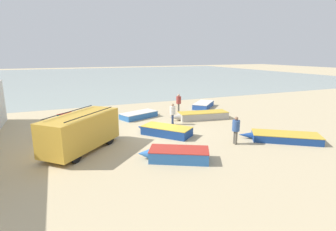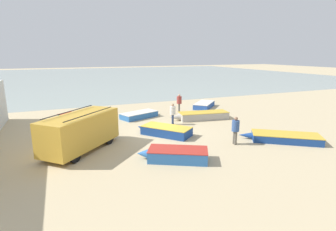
{
  "view_description": "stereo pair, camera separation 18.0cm",
  "coord_description": "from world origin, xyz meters",
  "px_view_note": "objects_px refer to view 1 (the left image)",
  "views": [
    {
      "loc": [
        -6.59,
        -16.75,
        5.59
      ],
      "look_at": [
        1.04,
        1.13,
        1.0
      ],
      "focal_mm": 28.0,
      "sensor_mm": 36.0,
      "label": 1
    },
    {
      "loc": [
        -6.42,
        -16.82,
        5.59
      ],
      "look_at": [
        1.04,
        1.13,
        1.0
      ],
      "focal_mm": 28.0,
      "sensor_mm": 36.0,
      "label": 2
    }
  ],
  "objects_px": {
    "fishing_rowboat_2": "(81,119)",
    "fisherman_2": "(173,112)",
    "fishing_rowboat_5": "(201,116)",
    "fishing_rowboat_6": "(204,105)",
    "fisherman_1": "(236,128)",
    "fishing_rowboat_1": "(176,155)",
    "fishing_rowboat_4": "(165,130)",
    "fisherman_0": "(179,101)",
    "parked_van": "(81,131)",
    "fishing_rowboat_3": "(284,137)",
    "fishing_rowboat_0": "(140,115)"
  },
  "relations": [
    {
      "from": "fishing_rowboat_0",
      "to": "fishing_rowboat_1",
      "type": "relative_size",
      "value": 1.06
    },
    {
      "from": "fisherman_0",
      "to": "fishing_rowboat_2",
      "type": "bearing_deg",
      "value": -150.89
    },
    {
      "from": "fishing_rowboat_2",
      "to": "fishing_rowboat_3",
      "type": "relative_size",
      "value": 0.9
    },
    {
      "from": "fishing_rowboat_2",
      "to": "fishing_rowboat_1",
      "type": "bearing_deg",
      "value": -15.51
    },
    {
      "from": "fishing_rowboat_1",
      "to": "fishing_rowboat_6",
      "type": "relative_size",
      "value": 1.05
    },
    {
      "from": "fisherman_0",
      "to": "parked_van",
      "type": "bearing_deg",
      "value": -116.72
    },
    {
      "from": "fisherman_0",
      "to": "fishing_rowboat_6",
      "type": "bearing_deg",
      "value": 46.21
    },
    {
      "from": "fisherman_0",
      "to": "fishing_rowboat_3",
      "type": "bearing_deg",
      "value": -48.8
    },
    {
      "from": "fishing_rowboat_2",
      "to": "fisherman_0",
      "type": "distance_m",
      "value": 9.21
    },
    {
      "from": "fishing_rowboat_4",
      "to": "fisherman_0",
      "type": "bearing_deg",
      "value": -72.34
    },
    {
      "from": "fishing_rowboat_3",
      "to": "fishing_rowboat_5",
      "type": "distance_m",
      "value": 7.53
    },
    {
      "from": "fishing_rowboat_4",
      "to": "fishing_rowboat_1",
      "type": "bearing_deg",
      "value": 125.84
    },
    {
      "from": "fishing_rowboat_3",
      "to": "fishing_rowboat_6",
      "type": "distance_m",
      "value": 11.75
    },
    {
      "from": "fisherman_0",
      "to": "fisherman_1",
      "type": "relative_size",
      "value": 1.02
    },
    {
      "from": "fishing_rowboat_1",
      "to": "fishing_rowboat_5",
      "type": "bearing_deg",
      "value": -99.42
    },
    {
      "from": "fishing_rowboat_6",
      "to": "fisherman_0",
      "type": "bearing_deg",
      "value": 154.29
    },
    {
      "from": "fishing_rowboat_4",
      "to": "fisherman_2",
      "type": "height_order",
      "value": "fisherman_2"
    },
    {
      "from": "fishing_rowboat_2",
      "to": "fisherman_1",
      "type": "height_order",
      "value": "fisherman_1"
    },
    {
      "from": "fishing_rowboat_2",
      "to": "fishing_rowboat_6",
      "type": "xyz_separation_m",
      "value": [
        12.75,
        1.63,
        -0.03
      ]
    },
    {
      "from": "fishing_rowboat_3",
      "to": "fishing_rowboat_5",
      "type": "bearing_deg",
      "value": -38.95
    },
    {
      "from": "fishing_rowboat_1",
      "to": "fishing_rowboat_6",
      "type": "xyz_separation_m",
      "value": [
        8.73,
        11.88,
        -0.04
      ]
    },
    {
      "from": "fishing_rowboat_2",
      "to": "fisherman_2",
      "type": "bearing_deg",
      "value": 25.91
    },
    {
      "from": "fishing_rowboat_4",
      "to": "fishing_rowboat_6",
      "type": "distance_m",
      "value": 10.61
    },
    {
      "from": "fishing_rowboat_0",
      "to": "fishing_rowboat_2",
      "type": "relative_size",
      "value": 0.94
    },
    {
      "from": "fisherman_0",
      "to": "fisherman_1",
      "type": "xyz_separation_m",
      "value": [
        -0.64,
        -9.72,
        -0.02
      ]
    },
    {
      "from": "parked_van",
      "to": "fishing_rowboat_6",
      "type": "relative_size",
      "value": 1.37
    },
    {
      "from": "fishing_rowboat_4",
      "to": "fishing_rowboat_5",
      "type": "xyz_separation_m",
      "value": [
        4.65,
        2.97,
        0.01
      ]
    },
    {
      "from": "fisherman_2",
      "to": "fishing_rowboat_0",
      "type": "bearing_deg",
      "value": -29.91
    },
    {
      "from": "fishing_rowboat_3",
      "to": "parked_van",
      "type": "bearing_deg",
      "value": 20.33
    },
    {
      "from": "fishing_rowboat_0",
      "to": "fishing_rowboat_3",
      "type": "distance_m",
      "value": 12.01
    },
    {
      "from": "fishing_rowboat_5",
      "to": "fisherman_2",
      "type": "xyz_separation_m",
      "value": [
        -3.03,
        -0.66,
        0.71
      ]
    },
    {
      "from": "fishing_rowboat_2",
      "to": "fishing_rowboat_4",
      "type": "bearing_deg",
      "value": 4.81
    },
    {
      "from": "fishing_rowboat_5",
      "to": "fishing_rowboat_4",
      "type": "bearing_deg",
      "value": 41.27
    },
    {
      "from": "parked_van",
      "to": "fishing_rowboat_6",
      "type": "bearing_deg",
      "value": -13.4
    },
    {
      "from": "fishing_rowboat_3",
      "to": "fisherman_1",
      "type": "height_order",
      "value": "fisherman_1"
    },
    {
      "from": "fishing_rowboat_0",
      "to": "fisherman_1",
      "type": "xyz_separation_m",
      "value": [
        3.49,
        -9.16,
        0.81
      ]
    },
    {
      "from": "fishing_rowboat_6",
      "to": "fisherman_0",
      "type": "xyz_separation_m",
      "value": [
        -3.58,
        -1.26,
        0.81
      ]
    },
    {
      "from": "fishing_rowboat_0",
      "to": "fisherman_1",
      "type": "distance_m",
      "value": 9.83
    },
    {
      "from": "fishing_rowboat_2",
      "to": "fishing_rowboat_4",
      "type": "height_order",
      "value": "fishing_rowboat_4"
    },
    {
      "from": "parked_van",
      "to": "fishing_rowboat_1",
      "type": "xyz_separation_m",
      "value": [
        4.49,
        -3.49,
        -0.89
      ]
    },
    {
      "from": "fishing_rowboat_0",
      "to": "fishing_rowboat_4",
      "type": "height_order",
      "value": "fishing_rowboat_4"
    },
    {
      "from": "fishing_rowboat_2",
      "to": "fishing_rowboat_5",
      "type": "relative_size",
      "value": 0.81
    },
    {
      "from": "fisherman_0",
      "to": "fishing_rowboat_0",
      "type": "bearing_deg",
      "value": -145.38
    },
    {
      "from": "fishing_rowboat_3",
      "to": "fisherman_2",
      "type": "xyz_separation_m",
      "value": [
        -5.05,
        6.6,
        0.78
      ]
    },
    {
      "from": "fishing_rowboat_6",
      "to": "fisherman_1",
      "type": "bearing_deg",
      "value": -156.09
    },
    {
      "from": "fishing_rowboat_5",
      "to": "fishing_rowboat_6",
      "type": "relative_size",
      "value": 1.45
    },
    {
      "from": "fishing_rowboat_5",
      "to": "fishing_rowboat_6",
      "type": "xyz_separation_m",
      "value": [
        2.92,
        4.47,
        -0.04
      ]
    },
    {
      "from": "fishing_rowboat_1",
      "to": "fisherman_1",
      "type": "distance_m",
      "value": 4.67
    },
    {
      "from": "fishing_rowboat_4",
      "to": "fishing_rowboat_5",
      "type": "bearing_deg",
      "value": -96.88
    },
    {
      "from": "fishing_rowboat_5",
      "to": "fisherman_2",
      "type": "relative_size",
      "value": 3.06
    }
  ]
}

